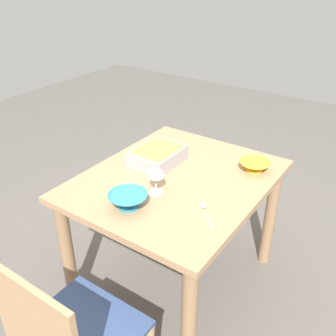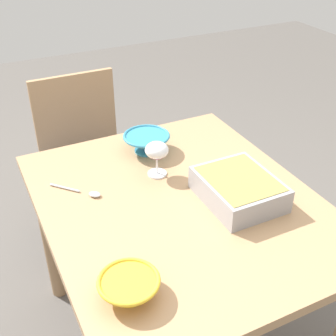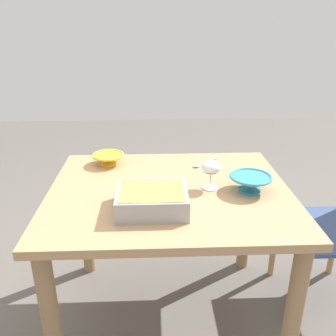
{
  "view_description": "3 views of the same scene",
  "coord_description": "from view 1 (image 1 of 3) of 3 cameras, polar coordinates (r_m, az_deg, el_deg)",
  "views": [
    {
      "loc": [
        -1.49,
        -0.98,
        1.8
      ],
      "look_at": [
        -0.06,
        0.02,
        0.83
      ],
      "focal_mm": 40.58,
      "sensor_mm": 36.0,
      "label": 1
    },
    {
      "loc": [
        1.1,
        -0.58,
        1.69
      ],
      "look_at": [
        -0.13,
        0.02,
        0.81
      ],
      "focal_mm": 47.51,
      "sensor_mm": 36.0,
      "label": 2
    },
    {
      "loc": [
        0.07,
        1.49,
        1.49
      ],
      "look_at": [
        0.0,
        -0.07,
        0.83
      ],
      "focal_mm": 38.44,
      "sensor_mm": 36.0,
      "label": 3
    }
  ],
  "objects": [
    {
      "name": "dining_table",
      "position": [
        2.13,
        1.25,
        -4.34
      ],
      "size": [
        1.11,
        0.92,
        0.75
      ],
      "color": "tan",
      "rests_on": "ground_plane"
    },
    {
      "name": "serving_spoon",
      "position": [
        1.81,
        5.56,
        -6.26
      ],
      "size": [
        0.16,
        0.15,
        0.01
      ],
      "color": "silver",
      "rests_on": "dining_table"
    },
    {
      "name": "casserole_dish",
      "position": [
        2.2,
        -1.6,
        1.95
      ],
      "size": [
        0.29,
        0.24,
        0.09
      ],
      "color": "#99999E",
      "rests_on": "dining_table"
    },
    {
      "name": "wine_glass",
      "position": [
        1.89,
        -1.88,
        -1.23
      ],
      "size": [
        0.09,
        0.09,
        0.14
      ],
      "color": "white",
      "rests_on": "dining_table"
    },
    {
      "name": "ground_plane",
      "position": [
        2.53,
        1.09,
        -16.27
      ],
      "size": [
        8.0,
        8.0,
        0.0
      ],
      "primitive_type": "plane",
      "color": "#5B5651"
    },
    {
      "name": "mixing_bowl",
      "position": [
        2.17,
        12.88,
        0.45
      ],
      "size": [
        0.17,
        0.17,
        0.06
      ],
      "color": "yellow",
      "rests_on": "dining_table"
    },
    {
      "name": "small_bowl",
      "position": [
        1.82,
        -6.01,
        -4.71
      ],
      "size": [
        0.19,
        0.19,
        0.08
      ],
      "color": "teal",
      "rests_on": "dining_table"
    }
  ]
}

